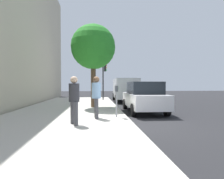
{
  "coord_description": "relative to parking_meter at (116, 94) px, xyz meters",
  "views": [
    {
      "loc": [
        -7.11,
        1.43,
        1.59
      ],
      "look_at": [
        1.57,
        0.64,
        1.37
      ],
      "focal_mm": 28.66,
      "sensor_mm": 36.0,
      "label": 1
    }
  ],
  "objects": [
    {
      "name": "parking_meter",
      "position": [
        0.0,
        0.0,
        0.0
      ],
      "size": [
        0.36,
        0.12,
        1.41
      ],
      "color": "gray",
      "rests_on": "sidewalk_slab"
    },
    {
      "name": "street_tree",
      "position": [
        3.81,
        1.09,
        2.88
      ],
      "size": [
        2.89,
        2.89,
        5.37
      ],
      "color": "brown",
      "rests_on": "sidewalk_slab"
    },
    {
      "name": "traffic_signal",
      "position": [
        9.51,
        0.12,
        1.41
      ],
      "size": [
        0.24,
        0.44,
        3.6
      ],
      "color": "black",
      "rests_on": "sidewalk_slab"
    },
    {
      "name": "sidewalk_slab",
      "position": [
        -0.84,
        2.49,
        -1.09
      ],
      "size": [
        28.0,
        6.0,
        0.15
      ],
      "primitive_type": "cube",
      "color": "#B7B2A8",
      "rests_on": "ground_plane"
    },
    {
      "name": "ground_plane",
      "position": [
        -0.84,
        -0.51,
        -1.17
      ],
      "size": [
        80.0,
        80.0,
        0.0
      ],
      "primitive_type": "plane",
      "color": "#232326",
      "rests_on": "ground"
    },
    {
      "name": "pedestrian_bystander",
      "position": [
        -1.39,
        1.71,
        0.02
      ],
      "size": [
        0.49,
        0.38,
        1.76
      ],
      "rotation": [
        0.0,
        0.0,
        -1.12
      ],
      "color": "#47474C",
      "rests_on": "sidewalk_slab"
    },
    {
      "name": "parked_sedan_near",
      "position": [
        2.27,
        -1.86,
        -0.27
      ],
      "size": [
        4.42,
        2.02,
        1.77
      ],
      "color": "silver",
      "rests_on": "ground_plane"
    },
    {
      "name": "parked_van_far",
      "position": [
        9.12,
        -1.86,
        0.09
      ],
      "size": [
        5.27,
        2.27,
        2.18
      ],
      "color": "silver",
      "rests_on": "ground_plane"
    },
    {
      "name": "pedestrian_at_meter",
      "position": [
        -0.19,
        0.9,
        0.06
      ],
      "size": [
        0.54,
        0.4,
        1.82
      ],
      "rotation": [
        0.0,
        0.0,
        -1.5
      ],
      "color": "#47474C",
      "rests_on": "sidewalk_slab"
    }
  ]
}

